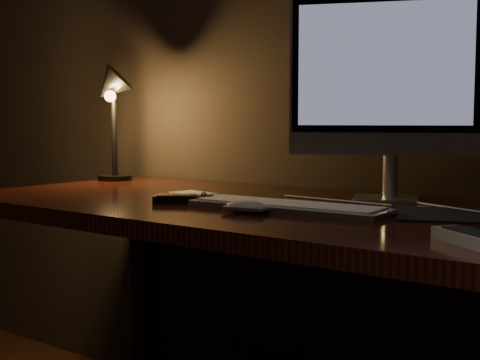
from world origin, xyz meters
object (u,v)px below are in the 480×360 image
Objects in this scene: media_remote at (183,199)px; desk_lamp at (111,103)px; keyboard at (288,206)px; monitor at (387,79)px; desk at (282,251)px; mouse at (247,208)px.

desk_lamp is (-0.55, 0.27, 0.24)m from media_remote.
monitor is at bearing 69.95° from keyboard.
desk is 0.23m from keyboard.
media_remote is 0.40× the size of desk_lamp.
keyboard reaches higher than desk.
mouse is (-0.14, -0.39, -0.29)m from monitor.
monitor reaches higher than desk.
desk_lamp reaches higher than keyboard.
monitor reaches higher than mouse.
desk is 4.27× the size of desk_lamp.
desk is 3.16× the size of monitor.
media_remote reaches higher than keyboard.
monitor reaches higher than keyboard.
desk is 0.50m from monitor.
desk is 0.28m from media_remote.
media_remote reaches higher than mouse.
monitor is 5.19× the size of mouse.
keyboard is 0.28m from media_remote.
keyboard is (0.11, -0.14, 0.14)m from desk.
media_remote is 0.66m from desk_lamp.
mouse reaches higher than keyboard.
monitor reaches higher than media_remote.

